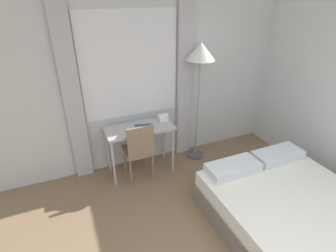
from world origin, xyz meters
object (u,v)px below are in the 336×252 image
at_px(desk, 140,132).
at_px(bed, 300,220).
at_px(book, 144,128).
at_px(telephone, 163,118).
at_px(desk_chair, 139,148).
at_px(standing_lamp, 200,58).

relative_size(desk, bed, 0.49).
height_order(desk, book, book).
xyz_separation_m(telephone, book, (-0.35, -0.14, -0.03)).
xyz_separation_m(desk, desk_chair, (-0.08, -0.18, -0.16)).
bearing_deg(telephone, standing_lamp, -3.71).
distance_m(desk, bed, 2.33).
xyz_separation_m(bed, standing_lamp, (-0.28, 1.94, 1.43)).
bearing_deg(bed, desk, 123.54).
bearing_deg(book, standing_lamp, 6.08).
xyz_separation_m(desk, standing_lamp, (0.98, 0.03, 0.99)).
distance_m(desk, book, 0.13).
bearing_deg(standing_lamp, bed, -81.65).
xyz_separation_m(bed, telephone, (-0.87, 1.98, 0.57)).
distance_m(bed, book, 2.27).
height_order(desk_chair, bed, desk_chair).
height_order(bed, telephone, telephone).
xyz_separation_m(desk_chair, telephone, (0.47, 0.25, 0.29)).
distance_m(standing_lamp, telephone, 1.04).
relative_size(telephone, book, 0.56).
height_order(bed, book, book).
bearing_deg(bed, desk_chair, 127.85).
bearing_deg(telephone, bed, -66.27).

